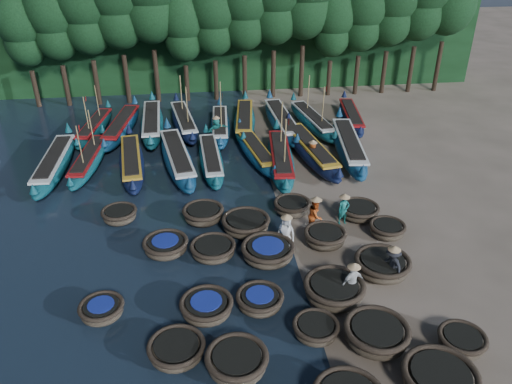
{
  "coord_description": "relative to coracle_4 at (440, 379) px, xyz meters",
  "views": [
    {
      "loc": [
        -3.89,
        -18.92,
        13.15
      ],
      "look_at": [
        -1.25,
        2.06,
        1.3
      ],
      "focal_mm": 35.0,
      "sensor_mm": 36.0,
      "label": 1
    }
  ],
  "objects": [
    {
      "name": "ground",
      "position": [
        -3.11,
        9.05,
        -0.48
      ],
      "size": [
        120.0,
        120.0,
        0.0
      ],
      "primitive_type": "plane",
      "color": "gray",
      "rests_on": "ground"
    },
    {
      "name": "foliage_wall",
      "position": [
        -3.11,
        32.55,
        4.52
      ],
      "size": [
        40.0,
        3.0,
        10.0
      ],
      "primitive_type": "cube",
      "color": "black",
      "rests_on": "ground"
    },
    {
      "name": "coracle_4",
      "position": [
        0.0,
        0.0,
        0.0
      ],
      "size": [
        2.57,
        2.57,
        0.84
      ],
      "rotation": [
        0.0,
        0.0,
        0.16
      ],
      "color": "#4E4130",
      "rests_on": "ground"
    },
    {
      "name": "coracle_5",
      "position": [
        -8.15,
        2.35,
        -0.11
      ],
      "size": [
        2.32,
        2.32,
        0.65
      ],
      "rotation": [
        0.0,
        0.0,
        0.31
      ],
      "color": "#4E4130",
      "rests_on": "ground"
    },
    {
      "name": "coracle_6",
      "position": [
        -6.2,
        1.5,
        -0.01
      ],
      "size": [
        2.12,
        2.12,
        0.81
      ],
      "rotation": [
        0.0,
        0.0,
        -0.11
      ],
      "color": "#4E4130",
      "rests_on": "ground"
    },
    {
      "name": "coracle_7",
      "position": [
        -3.3,
        2.71,
        -0.11
      ],
      "size": [
        1.71,
        1.71,
        0.64
      ],
      "rotation": [
        0.0,
        0.0,
        0.12
      ],
      "color": "#4E4130",
      "rests_on": "ground"
    },
    {
      "name": "coracle_8",
      "position": [
        -1.31,
        2.09,
        0.0
      ],
      "size": [
        2.33,
        2.33,
        0.85
      ],
      "rotation": [
        0.0,
        0.0,
        -0.1
      ],
      "color": "#4E4130",
      "rests_on": "ground"
    },
    {
      "name": "coracle_9",
      "position": [
        1.52,
        1.52,
        -0.1
      ],
      "size": [
        2.02,
        2.02,
        0.66
      ],
      "rotation": [
        0.0,
        0.0,
        0.42
      ],
      "color": "#4E4130",
      "rests_on": "ground"
    },
    {
      "name": "coracle_10",
      "position": [
        -10.92,
        4.65,
        -0.11
      ],
      "size": [
        1.89,
        1.89,
        0.63
      ],
      "rotation": [
        0.0,
        0.0,
        0.25
      ],
      "color": "#4E4130",
      "rests_on": "ground"
    },
    {
      "name": "coracle_11",
      "position": [
        -7.07,
        4.26,
        -0.07
      ],
      "size": [
        2.2,
        2.2,
        0.71
      ],
      "rotation": [
        0.0,
        0.0,
        -0.2
      ],
      "color": "#4E4130",
      "rests_on": "ground"
    },
    {
      "name": "coracle_12",
      "position": [
        -5.06,
        4.4,
        -0.08
      ],
      "size": [
        2.09,
        2.09,
        0.69
      ],
      "rotation": [
        0.0,
        0.0,
        0.28
      ],
      "color": "#4E4130",
      "rests_on": "ground"
    },
    {
      "name": "coracle_13",
      "position": [
        -2.16,
        4.52,
        0.01
      ],
      "size": [
        2.64,
        2.64,
        0.85
      ],
      "rotation": [
        0.0,
        0.0,
        -0.21
      ],
      "color": "#4E4130",
      "rests_on": "ground"
    },
    {
      "name": "coracle_14",
      "position": [
        0.22,
        5.81,
        -0.02
      ],
      "size": [
        2.72,
        2.72,
        0.8
      ],
      "rotation": [
        0.0,
        0.0,
        -0.3
      ],
      "color": "#4E4130",
      "rests_on": "ground"
    },
    {
      "name": "coracle_15",
      "position": [
        -8.7,
        8.39,
        -0.07
      ],
      "size": [
        2.33,
        2.33,
        0.71
      ],
      "rotation": [
        0.0,
        0.0,
        -0.3
      ],
      "color": "#4E4130",
      "rests_on": "ground"
    },
    {
      "name": "coracle_16",
      "position": [
        -6.65,
        7.88,
        -0.09
      ],
      "size": [
        2.42,
        2.42,
        0.69
      ],
      "rotation": [
        0.0,
        0.0,
        -0.38
      ],
      "color": "#4E4130",
      "rests_on": "ground"
    },
    {
      "name": "coracle_17",
      "position": [
        -4.32,
        7.34,
        -0.02
      ],
      "size": [
        2.34,
        2.34,
        0.79
      ],
      "rotation": [
        0.0,
        0.0,
        -0.06
      ],
      "color": "#4E4130",
      "rests_on": "ground"
    },
    {
      "name": "coracle_18",
      "position": [
        -1.61,
        8.14,
        -0.04
      ],
      "size": [
        2.12,
        2.12,
        0.76
      ],
      "rotation": [
        0.0,
        0.0,
        0.23
      ],
      "color": "#4E4130",
      "rests_on": "ground"
    },
    {
      "name": "coracle_19",
      "position": [
        1.43,
        8.47,
        -0.09
      ],
      "size": [
        1.81,
        1.81,
        0.67
      ],
      "rotation": [
        0.0,
        0.0,
        0.19
      ],
      "color": "#4E4130",
      "rests_on": "ground"
    },
    {
      "name": "coracle_20",
      "position": [
        -11.0,
        11.29,
        -0.08
      ],
      "size": [
        2.06,
        2.06,
        0.7
      ],
      "rotation": [
        0.0,
        0.0,
        -0.38
      ],
      "color": "#4E4130",
      "rests_on": "ground"
    },
    {
      "name": "coracle_21",
      "position": [
        -6.97,
        10.79,
        -0.04
      ],
      "size": [
        2.42,
        2.42,
        0.77
      ],
      "rotation": [
        0.0,
        0.0,
        -0.39
      ],
      "color": "#4E4130",
      "rests_on": "ground"
    },
    {
      "name": "coracle_22",
      "position": [
        -5.02,
        9.66,
        -0.03
      ],
      "size": [
        2.78,
        2.78,
        0.78
      ],
      "rotation": [
        0.0,
        0.0,
        -0.39
      ],
      "color": "#4E4130",
      "rests_on": "ground"
    },
    {
      "name": "coracle_23",
      "position": [
        -2.57,
        10.98,
        -0.06
      ],
      "size": [
        2.06,
        2.06,
        0.73
      ],
      "rotation": [
        0.0,
        0.0,
        -0.24
      ],
      "color": "#4E4130",
      "rests_on": "ground"
    },
    {
      "name": "coracle_24",
      "position": [
        0.63,
        10.21,
        -0.09
      ],
      "size": [
        1.97,
        1.97,
        0.68
      ],
      "rotation": [
        0.0,
        0.0,
        0.04
      ],
      "color": "#4E4130",
      "rests_on": "ground"
    },
    {
      "name": "long_boat_0",
      "position": [
        -15.29,
        17.18,
        0.09
      ],
      "size": [
        1.6,
        8.55,
        1.5
      ],
      "rotation": [
        0.0,
        0.0,
        -0.01
      ],
      "color": "#10595B",
      "rests_on": "ground"
    },
    {
      "name": "long_boat_1",
      "position": [
        -13.42,
        17.58,
        0.03
      ],
      "size": [
        2.0,
        7.53,
        3.21
      ],
      "rotation": [
        0.0,
        0.0,
        -0.09
      ],
      "color": "#10595B",
      "rests_on": "ground"
    },
    {
      "name": "long_boat_2",
      "position": [
        -10.92,
        16.94,
        0.06
      ],
      "size": [
        2.34,
        8.04,
        1.42
      ],
      "rotation": [
        0.0,
        0.0,
        0.12
      ],
      "color": "#0E0F33",
      "rests_on": "ground"
    },
    {
      "name": "long_boat_3",
      "position": [
        -8.28,
        16.99,
        0.12
      ],
      "size": [
        2.96,
        8.85,
        1.58
      ],
      "rotation": [
        0.0,
        0.0,
        0.16
      ],
      "color": "navy",
      "rests_on": "ground"
    },
    {
      "name": "long_boat_4",
      "position": [
        -6.33,
        16.78,
        0.03
      ],
      "size": [
        1.61,
        7.63,
        1.34
      ],
      "rotation": [
        0.0,
        0.0,
        0.04
      ],
      "color": "#10595B",
      "rests_on": "ground"
    },
    {
      "name": "long_boat_5",
      "position": [
        -3.59,
        17.61,
        0.03
      ],
      "size": [
        2.58,
        7.48,
        1.33
      ],
      "rotation": [
        0.0,
        0.0,
        0.17
      ],
      "color": "navy",
      "rests_on": "ground"
    },
    {
      "name": "long_boat_6",
      "position": [
        -2.27,
        16.22,
        0.1
      ],
      "size": [
        2.33,
        8.54,
        3.65
      ],
      "rotation": [
        0.0,
        0.0,
        -0.1
      ],
      "color": "#10595B",
      "rests_on": "ground"
    },
    {
      "name": "long_boat_7",
      "position": [
        -0.27,
        17.11,
        0.11
      ],
      "size": [
        2.77,
        8.76,
        1.56
      ],
      "rotation": [
        0.0,
        0.0,
        0.15
      ],
      "color": "#0E0F33",
      "rests_on": "ground"
    },
    {
      "name": "long_boat_8",
      "position": [
        2.19,
        17.34,
        0.14
      ],
      "size": [
        2.73,
        9.14,
        1.62
      ],
      "rotation": [
        0.0,
        0.0,
        -0.13
      ],
      "color": "navy",
      "rests_on": "ground"
    },
    {
      "name": "long_boat_9",
      "position": [
        -13.91,
        22.8,
        0.01
      ],
      "size": [
        2.27,
        7.2,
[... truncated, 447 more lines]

